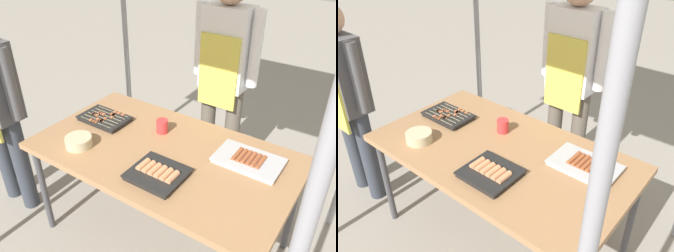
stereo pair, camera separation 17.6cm
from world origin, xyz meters
TOP-DOWN VIEW (x-y plane):
  - ground_plane at (0.00, 0.00)m, footprint 18.00×18.00m
  - stall_table at (0.00, 0.00)m, footprint 1.60×0.90m
  - tray_grilled_sausages at (0.11, -0.22)m, footprint 0.30×0.27m
  - tray_meat_skewers at (-0.54, 0.07)m, footprint 0.34×0.22m
  - tray_pork_links at (0.48, 0.17)m, footprint 0.38×0.25m
  - condiment_bowl at (-0.46, -0.25)m, footprint 0.17×0.17m
  - drink_cup_near_edge at (-0.13, 0.17)m, footprint 0.08×0.08m
  - vendor_woman at (-0.02, 0.83)m, footprint 0.52×0.24m
  - customer_nearby at (-1.17, -0.33)m, footprint 0.52×0.22m

SIDE VIEW (x-z plane):
  - ground_plane at x=0.00m, z-range 0.00..0.00m
  - stall_table at x=0.00m, z-range 0.32..1.07m
  - tray_meat_skewers at x=-0.54m, z-range 0.75..0.79m
  - tray_pork_links at x=0.48m, z-range 0.75..0.79m
  - tray_grilled_sausages at x=0.11m, z-range 0.74..0.80m
  - condiment_bowl at x=-0.46m, z-range 0.75..0.81m
  - drink_cup_near_edge at x=-0.13m, z-range 0.75..0.84m
  - customer_nearby at x=-1.17m, z-range 0.13..1.65m
  - vendor_woman at x=-0.02m, z-range 0.16..1.85m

